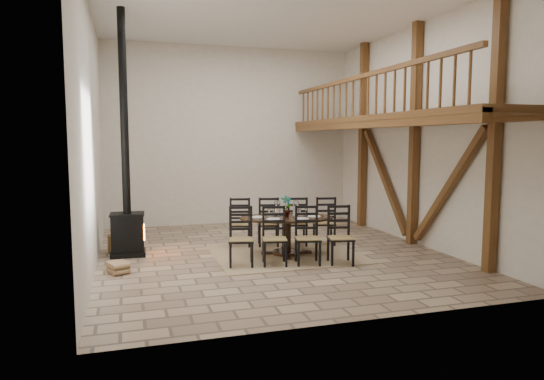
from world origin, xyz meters
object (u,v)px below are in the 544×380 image
object	(u,v)px
dining_table	(286,236)
log_basket	(122,242)
log_stack	(118,268)
wood_stove	(127,202)

from	to	relation	value
dining_table	log_basket	bearing A→B (deg)	171.70
dining_table	log_stack	size ratio (longest dim) A/B	5.60
dining_table	log_stack	world-z (taller)	dining_table
log_stack	log_basket	bearing A→B (deg)	87.97
wood_stove	log_stack	distance (m)	1.68
wood_stove	log_basket	bearing A→B (deg)	110.68
wood_stove	log_stack	size ratio (longest dim) A/B	10.03
log_stack	dining_table	bearing A→B (deg)	7.90
dining_table	log_stack	xyz separation A→B (m)	(-3.36, -0.47, -0.29)
wood_stove	log_basket	distance (m)	0.99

